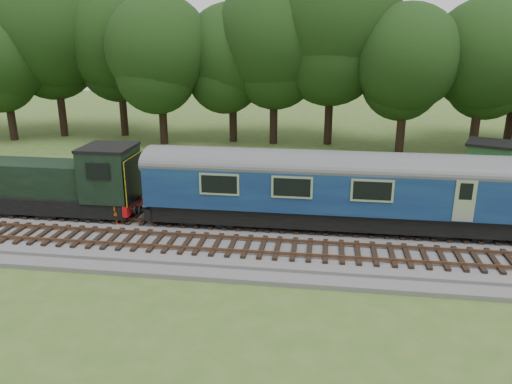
# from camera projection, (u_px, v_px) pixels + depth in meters

# --- Properties ---
(ground) EXTENTS (120.00, 120.00, 0.00)m
(ground) POSITION_uv_depth(u_px,v_px,m) (238.00, 240.00, 24.00)
(ground) COLOR #3A5C22
(ground) RESTS_ON ground
(ballast) EXTENTS (70.00, 7.00, 0.35)m
(ballast) POSITION_uv_depth(u_px,v_px,m) (238.00, 236.00, 23.95)
(ballast) COLOR #4C4C4F
(ballast) RESTS_ON ground
(track_north) EXTENTS (67.20, 2.40, 0.21)m
(track_north) POSITION_uv_depth(u_px,v_px,m) (243.00, 221.00, 25.20)
(track_north) COLOR black
(track_north) RESTS_ON ballast
(track_south) EXTENTS (67.20, 2.40, 0.21)m
(track_south) POSITION_uv_depth(u_px,v_px,m) (232.00, 245.00, 22.37)
(track_south) COLOR black
(track_south) RESTS_ON ballast
(fence) EXTENTS (64.00, 0.12, 1.00)m
(fence) POSITION_uv_depth(u_px,v_px,m) (252.00, 209.00, 28.25)
(fence) COLOR #6B6054
(fence) RESTS_ON ground
(tree_line) EXTENTS (70.00, 8.00, 18.00)m
(tree_line) POSITION_uv_depth(u_px,v_px,m) (281.00, 144.00, 44.74)
(tree_line) COLOR black
(tree_line) RESTS_ON ground
(dmu_railcar) EXTENTS (18.05, 2.86, 3.88)m
(dmu_railcar) POSITION_uv_depth(u_px,v_px,m) (332.00, 183.00, 23.94)
(dmu_railcar) COLOR black
(dmu_railcar) RESTS_ON ground
(shunter_loco) EXTENTS (8.91, 2.60, 3.38)m
(shunter_loco) POSITION_uv_depth(u_px,v_px,m) (62.00, 184.00, 26.01)
(shunter_loco) COLOR black
(shunter_loco) RESTS_ON ground
(worker) EXTENTS (0.67, 0.64, 1.55)m
(worker) POSITION_uv_depth(u_px,v_px,m) (119.00, 209.00, 24.82)
(worker) COLOR #E2570B
(worker) RESTS_ON ballast
(shed) EXTENTS (3.84, 3.84, 2.43)m
(shed) POSITION_uv_depth(u_px,v_px,m) (489.00, 159.00, 34.21)
(shed) COLOR #1B3C1D
(shed) RESTS_ON ground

